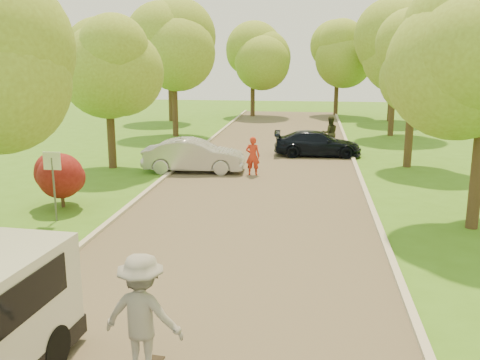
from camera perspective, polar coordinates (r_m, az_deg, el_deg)
The scene contains 19 objects.
ground at distance 12.24m, azimuth -2.34°, elevation -11.06°, with size 100.00×100.00×0.00m, color #3F721B.
road at distance 19.74m, azimuth 1.67°, elevation -1.57°, with size 8.00×60.00×0.01m, color #4C4438.
curb_left at distance 20.53m, azimuth -9.65°, elevation -1.02°, with size 0.18×60.00×0.12m, color #B2AD9E.
curb_right at distance 19.73m, azimuth 13.45°, elevation -1.77°, with size 0.18×60.00×0.12m, color #B2AD9E.
street_sign at distance 17.23m, azimuth -19.34°, elevation 0.84°, with size 0.55×0.06×2.17m.
red_shrub at distance 18.86m, azimuth -18.56°, elevation 0.46°, with size 1.70×1.70×1.95m.
tree_l_midb at distance 24.61m, azimuth -13.55°, elevation 11.79°, with size 4.30×4.20×6.62m.
tree_l_far at distance 34.03m, azimuth -6.76°, elevation 13.82°, with size 4.92×4.80×7.79m.
tree_r_midb at distance 25.41m, azimuth 18.57°, elevation 12.17°, with size 4.51×4.40×7.01m.
tree_r_far at distance 35.39m, azimuth 16.70°, elevation 13.93°, with size 5.33×5.20×8.34m.
tree_bg_a at distance 42.38m, azimuth -7.24°, elevation 13.45°, with size 5.12×5.00×7.72m.
tree_bg_b at distance 43.44m, azimuth 16.38°, elevation 13.32°, with size 5.12×5.00×7.95m.
tree_bg_c at distance 45.24m, azimuth 1.66°, elevation 13.14°, with size 4.92×4.80×7.33m.
tree_bg_d at distance 47.04m, azimuth 10.68°, elevation 13.29°, with size 5.12×5.00×7.72m.
silver_sedan at distance 23.56m, azimuth -4.94°, elevation 2.61°, with size 1.54×4.42×1.46m, color #A8A7AC.
dark_sedan at distance 27.55m, azimuth 8.26°, elevation 3.87°, with size 1.79×4.40×1.28m, color black.
skateboarder at distance 8.62m, azimuth -10.37°, elevation -13.98°, with size 1.28×0.73×1.98m, color gray.
person_striped at distance 22.78m, azimuth 1.37°, elevation 2.57°, with size 0.61×0.40×1.67m, color red.
person_olive at distance 29.48m, azimuth 9.57°, elevation 4.95°, with size 0.88×0.69×1.82m, color #2F311D.
Camera 1 is at (1.97, -10.99, 5.02)m, focal length 40.00 mm.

